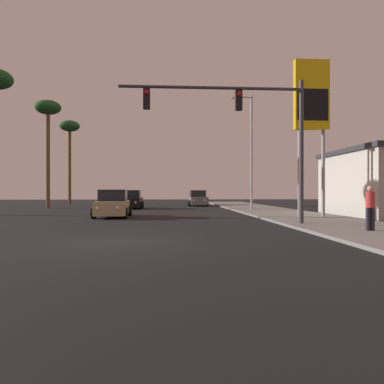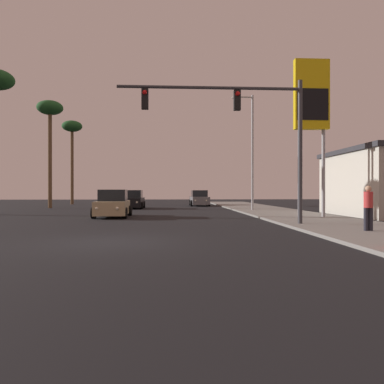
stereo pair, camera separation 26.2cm
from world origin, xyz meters
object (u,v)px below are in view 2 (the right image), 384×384
at_px(pedestrian_on_sidewalk, 368,206).
at_px(palm_tree_far, 72,132).
at_px(street_lamp, 251,146).
at_px(car_black, 133,200).
at_px(palm_tree_mid, 50,115).
at_px(traffic_light_mast, 247,120).
at_px(gas_station_sign, 312,103).
at_px(car_tan, 113,205).
at_px(car_grey, 199,199).

xyz_separation_m(pedestrian_on_sidewalk, palm_tree_far, (-19.24, 32.30, 7.73)).
bearing_deg(street_lamp, pedestrian_on_sidewalk, -86.12).
bearing_deg(car_black, pedestrian_on_sidewalk, 117.89).
relative_size(car_black, palm_tree_mid, 0.43).
relative_size(traffic_light_mast, gas_station_sign, 0.93).
bearing_deg(car_tan, palm_tree_far, -71.92).
distance_m(traffic_light_mast, pedestrian_on_sidewalk, 6.28).
distance_m(car_grey, palm_tree_mid, 17.06).
relative_size(street_lamp, gas_station_sign, 1.00).
relative_size(traffic_light_mast, palm_tree_mid, 0.83).
bearing_deg(gas_station_sign, pedestrian_on_sidewalk, -95.49).
height_order(street_lamp, gas_station_sign, same).
bearing_deg(car_tan, car_black, -92.63).
bearing_deg(car_grey, palm_tree_far, -22.18).
bearing_deg(gas_station_sign, traffic_light_mast, -136.93).
distance_m(traffic_light_mast, palm_tree_far, 33.14).
distance_m(gas_station_sign, pedestrian_on_sidewalk, 9.39).
xyz_separation_m(car_black, street_lamp, (9.75, -5.36, 4.36)).
distance_m(car_grey, car_black, 8.72).
distance_m(pedestrian_on_sidewalk, palm_tree_mid, 30.10).
xyz_separation_m(car_grey, pedestrian_on_sidewalk, (4.27, -26.73, 0.27)).
bearing_deg(car_grey, pedestrian_on_sidewalk, 97.31).
height_order(gas_station_sign, pedestrian_on_sidewalk, gas_station_sign).
bearing_deg(car_grey, palm_tree_mid, 15.33).
relative_size(pedestrian_on_sidewalk, palm_tree_mid, 0.17).
xyz_separation_m(traffic_light_mast, street_lamp, (2.84, 12.39, 0.34)).
xyz_separation_m(car_tan, palm_tree_mid, (-7.79, 12.59, 8.01)).
distance_m(car_tan, car_black, 11.23).
height_order(car_grey, palm_tree_far, palm_tree_far).
bearing_deg(palm_tree_mid, car_grey, 17.11).
xyz_separation_m(traffic_light_mast, gas_station_sign, (4.62, 4.32, 1.84)).
relative_size(car_tan, street_lamp, 0.48).
height_order(traffic_light_mast, street_lamp, street_lamp).
bearing_deg(palm_tree_mid, traffic_light_mast, -52.28).
height_order(pedestrian_on_sidewalk, palm_tree_mid, palm_tree_mid).
relative_size(car_black, pedestrian_on_sidewalk, 2.59).
xyz_separation_m(traffic_light_mast, pedestrian_on_sidewalk, (3.90, -3.20, -3.75)).
relative_size(car_tan, pedestrian_on_sidewalk, 2.60).
distance_m(car_tan, pedestrian_on_sidewalk, 14.59).
xyz_separation_m(street_lamp, palm_tree_far, (-18.19, 16.71, 3.65)).
bearing_deg(traffic_light_mast, palm_tree_mid, 127.72).
height_order(traffic_light_mast, palm_tree_far, palm_tree_far).
height_order(car_black, traffic_light_mast, traffic_light_mast).
height_order(car_tan, pedestrian_on_sidewalk, pedestrian_on_sidewalk).
bearing_deg(pedestrian_on_sidewalk, palm_tree_mid, 129.94).
bearing_deg(palm_tree_far, car_black, -53.38).
bearing_deg(traffic_light_mast, street_lamp, 77.08).
height_order(car_grey, pedestrian_on_sidewalk, pedestrian_on_sidewalk).
relative_size(traffic_light_mast, street_lamp, 0.93).
height_order(gas_station_sign, palm_tree_far, palm_tree_far).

